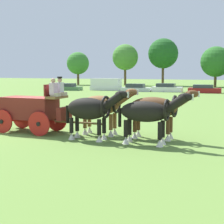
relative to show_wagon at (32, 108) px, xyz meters
The scene contains 15 objects.
ground_plane 1.20m from the show_wagon, behind, with size 220.00×220.00×0.00m, color olive.
show_wagon is the anchor object (origin of this frame).
draft_horse_rear_near 3.57m from the show_wagon, 10.47° to the left, with size 2.98×0.93×2.23m.
draft_horse_rear_off 3.56m from the show_wagon, 10.55° to the right, with size 2.99×0.99×2.20m.
draft_horse_lead_near 6.14m from the show_wagon, ahead, with size 3.23×0.98×2.22m.
draft_horse_lead_off 6.15m from the show_wagon, ahead, with size 3.13×0.89×2.17m.
parked_vehicle_a 38.01m from the show_wagon, 117.00° to the left, with size 4.50×2.17×1.09m.
parked_vehicle_b 38.04m from the show_wagon, 107.67° to the left, with size 4.96×2.13×1.88m.
parked_vehicle_c 35.75m from the show_wagon, 99.98° to the left, with size 4.49×1.96×1.14m.
parked_vehicle_d 35.74m from the show_wagon, 92.64° to the left, with size 4.47×2.06×1.22m.
parked_vehicle_e 35.39m from the show_wagon, 83.88° to the left, with size 4.53×2.03×1.14m.
tree_a 60.12m from the show_wagon, 115.62° to the left, with size 4.90×4.90×7.19m.
tree_b 58.09m from the show_wagon, 105.50° to the left, with size 5.49×5.49×8.71m.
tree_c 57.71m from the show_wagon, 97.54° to the left, with size 6.21×6.21×9.76m.
tree_d 54.91m from the show_wagon, 86.58° to the left, with size 5.79×5.79×7.69m.
Camera 1 is at (10.23, -14.24, 3.02)m, focal length 55.51 mm.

